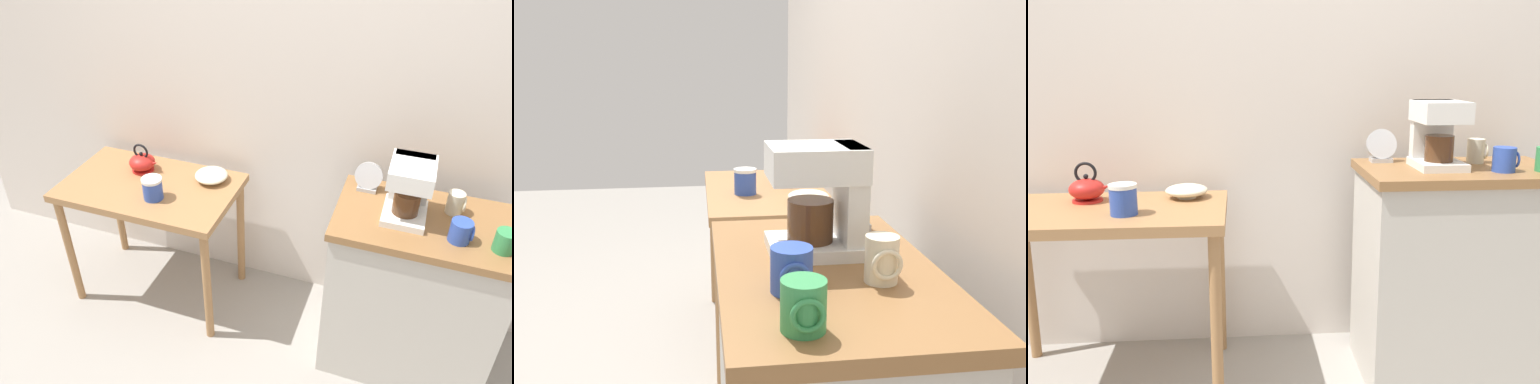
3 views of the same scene
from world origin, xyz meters
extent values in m
plane|color=gray|center=(0.00, 0.00, 0.00)|extent=(8.00, 8.00, 0.00)
cube|color=silver|center=(0.10, 0.44, 1.40)|extent=(4.40, 0.10, 2.80)
cube|color=#9E7044|center=(-0.65, 0.05, 0.72)|extent=(0.91, 0.55, 0.04)
cylinder|color=#9E7044|center=(-1.06, -0.18, 0.35)|extent=(0.04, 0.04, 0.70)
cylinder|color=#9E7044|center=(-0.23, -0.18, 0.35)|extent=(0.04, 0.04, 0.70)
cylinder|color=#9E7044|center=(-1.06, 0.29, 0.35)|extent=(0.04, 0.04, 0.70)
cylinder|color=#9E7044|center=(-0.23, 0.29, 0.35)|extent=(0.04, 0.04, 0.70)
cube|color=#BCB7AD|center=(0.74, 0.02, 0.42)|extent=(0.75, 0.46, 0.85)
cube|color=olive|center=(0.74, 0.02, 0.87)|extent=(0.78, 0.49, 0.04)
cylinder|color=beige|center=(-0.36, 0.20, 0.74)|extent=(0.08, 0.08, 0.01)
ellipsoid|color=beige|center=(-0.36, 0.20, 0.77)|extent=(0.17, 0.17, 0.05)
cylinder|color=red|center=(-0.75, 0.17, 0.75)|extent=(0.12, 0.12, 0.01)
ellipsoid|color=red|center=(-0.75, 0.17, 0.79)|extent=(0.14, 0.14, 0.08)
cone|color=red|center=(-0.68, 0.17, 0.80)|extent=(0.07, 0.03, 0.05)
sphere|color=black|center=(-0.75, 0.17, 0.84)|extent=(0.02, 0.02, 0.02)
torus|color=black|center=(-0.75, 0.17, 0.86)|extent=(0.09, 0.01, 0.09)
cylinder|color=#2D4CAD|center=(-0.56, -0.05, 0.79)|extent=(0.10, 0.10, 0.10)
cylinder|color=white|center=(-0.56, -0.05, 0.85)|extent=(0.10, 0.10, 0.01)
cube|color=white|center=(0.64, 0.02, 0.90)|extent=(0.18, 0.22, 0.03)
cube|color=white|center=(0.64, 0.10, 1.01)|extent=(0.16, 0.05, 0.26)
cube|color=white|center=(0.64, 0.02, 1.10)|extent=(0.18, 0.22, 0.08)
cylinder|color=#4C2D19|center=(0.64, 0.01, 0.96)|extent=(0.11, 0.11, 0.10)
cylinder|color=#2D4CAD|center=(0.86, -0.08, 0.93)|extent=(0.09, 0.09, 0.09)
torus|color=#2D4CAD|center=(0.90, -0.08, 0.93)|extent=(0.01, 0.06, 0.06)
cylinder|color=beige|center=(0.83, 0.12, 0.93)|extent=(0.07, 0.07, 0.10)
torus|color=beige|center=(0.87, 0.12, 0.93)|extent=(0.01, 0.07, 0.07)
cylinder|color=#338C4C|center=(1.02, -0.08, 0.93)|extent=(0.08, 0.08, 0.09)
cube|color=#B2B5BA|center=(0.45, 0.17, 0.89)|extent=(0.09, 0.06, 0.02)
cylinder|color=#B2B5BA|center=(0.45, 0.17, 0.96)|extent=(0.13, 0.05, 0.12)
cylinder|color=black|center=(0.45, 0.17, 0.96)|extent=(0.11, 0.04, 0.10)
camera|label=1|loc=(0.63, -1.83, 2.18)|focal=35.35mm
camera|label=2|loc=(1.89, -0.25, 1.34)|focal=39.35mm
camera|label=3|loc=(-0.14, -2.05, 1.28)|focal=38.62mm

